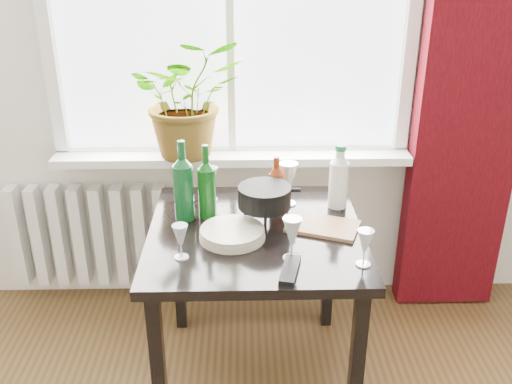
{
  "coord_description": "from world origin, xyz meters",
  "views": [
    {
      "loc": [
        0.05,
        -0.46,
        1.82
      ],
      "look_at": [
        0.1,
        1.55,
        0.91
      ],
      "focal_mm": 40.0,
      "sensor_mm": 36.0,
      "label": 1
    }
  ],
  "objects_px": {
    "table": "(256,250)",
    "wineglass_far_right": "(365,247)",
    "fondue_pot": "(265,206)",
    "tv_remote": "(290,270)",
    "wineglass_back_center": "(288,183)",
    "wine_bottle_left": "(183,180)",
    "wineglass_front_left": "(181,242)",
    "wine_bottle_right": "(207,181)",
    "wineglass_front_right": "(292,238)",
    "cutting_board": "(323,226)",
    "cleaning_bottle": "(339,176)",
    "plate_stack": "(232,233)",
    "radiator": "(90,235)",
    "wineglass_back_left": "(210,184)",
    "potted_plant": "(188,98)",
    "bottle_amber": "(276,184)"
  },
  "relations": [
    {
      "from": "table",
      "to": "wineglass_far_right",
      "type": "bearing_deg",
      "value": -36.01
    },
    {
      "from": "fondue_pot",
      "to": "tv_remote",
      "type": "height_order",
      "value": "fondue_pot"
    },
    {
      "from": "tv_remote",
      "to": "wineglass_back_center",
      "type": "bearing_deg",
      "value": 99.75
    },
    {
      "from": "wine_bottle_left",
      "to": "wineglass_front_left",
      "type": "xyz_separation_m",
      "value": [
        0.02,
        -0.32,
        -0.1
      ]
    },
    {
      "from": "table",
      "to": "wine_bottle_right",
      "type": "bearing_deg",
      "value": 147.87
    },
    {
      "from": "table",
      "to": "wineglass_far_right",
      "type": "height_order",
      "value": "wineglass_far_right"
    },
    {
      "from": "wineglass_front_right",
      "to": "cutting_board",
      "type": "bearing_deg",
      "value": 58.21
    },
    {
      "from": "cleaning_bottle",
      "to": "wineglass_front_right",
      "type": "relative_size",
      "value": 1.69
    },
    {
      "from": "tv_remote",
      "to": "cutting_board",
      "type": "bearing_deg",
      "value": 77.38
    },
    {
      "from": "plate_stack",
      "to": "tv_remote",
      "type": "height_order",
      "value": "plate_stack"
    },
    {
      "from": "cleaning_bottle",
      "to": "radiator",
      "type": "bearing_deg",
      "value": 160.68
    },
    {
      "from": "wineglass_front_right",
      "to": "tv_remote",
      "type": "height_order",
      "value": "wineglass_front_right"
    },
    {
      "from": "wineglass_front_left",
      "to": "fondue_pot",
      "type": "bearing_deg",
      "value": 39.78
    },
    {
      "from": "wine_bottle_left",
      "to": "wineglass_back_center",
      "type": "distance_m",
      "value": 0.46
    },
    {
      "from": "wineglass_front_right",
      "to": "plate_stack",
      "type": "bearing_deg",
      "value": 144.01
    },
    {
      "from": "wine_bottle_left",
      "to": "wineglass_back_left",
      "type": "xyz_separation_m",
      "value": [
        0.1,
        0.18,
        -0.09
      ]
    },
    {
      "from": "wineglass_front_right",
      "to": "wineglass_back_left",
      "type": "xyz_separation_m",
      "value": [
        -0.32,
        0.51,
        -0.0
      ]
    },
    {
      "from": "wineglass_back_left",
      "to": "tv_remote",
      "type": "bearing_deg",
      "value": -63.12
    },
    {
      "from": "potted_plant",
      "to": "cutting_board",
      "type": "distance_m",
      "value": 0.89
    },
    {
      "from": "wine_bottle_right",
      "to": "wineglass_back_left",
      "type": "height_order",
      "value": "wine_bottle_right"
    },
    {
      "from": "table",
      "to": "wineglass_far_right",
      "type": "distance_m",
      "value": 0.49
    },
    {
      "from": "cleaning_bottle",
      "to": "wineglass_front_left",
      "type": "bearing_deg",
      "value": -146.54
    },
    {
      "from": "potted_plant",
      "to": "tv_remote",
      "type": "height_order",
      "value": "potted_plant"
    },
    {
      "from": "wineglass_front_right",
      "to": "fondue_pot",
      "type": "bearing_deg",
      "value": 107.86
    },
    {
      "from": "wineglass_back_center",
      "to": "plate_stack",
      "type": "distance_m",
      "value": 0.39
    },
    {
      "from": "cleaning_bottle",
      "to": "tv_remote",
      "type": "xyz_separation_m",
      "value": [
        -0.24,
        -0.52,
        -0.13
      ]
    },
    {
      "from": "wine_bottle_right",
      "to": "wineglass_back_center",
      "type": "xyz_separation_m",
      "value": [
        0.34,
        0.11,
        -0.06
      ]
    },
    {
      "from": "table",
      "to": "wineglass_back_center",
      "type": "bearing_deg",
      "value": 58.33
    },
    {
      "from": "cutting_board",
      "to": "wineglass_back_center",
      "type": "bearing_deg",
      "value": 118.88
    },
    {
      "from": "table",
      "to": "wine_bottle_left",
      "type": "height_order",
      "value": "wine_bottle_left"
    },
    {
      "from": "wineglass_front_right",
      "to": "wineglass_front_left",
      "type": "xyz_separation_m",
      "value": [
        -0.4,
        0.01,
        -0.02
      ]
    },
    {
      "from": "wineglass_front_right",
      "to": "wineglass_far_right",
      "type": "distance_m",
      "value": 0.26
    },
    {
      "from": "wine_bottle_right",
      "to": "cleaning_bottle",
      "type": "bearing_deg",
      "value": 8.54
    },
    {
      "from": "potted_plant",
      "to": "bottle_amber",
      "type": "relative_size",
      "value": 2.31
    },
    {
      "from": "wineglass_front_right",
      "to": "wineglass_front_left",
      "type": "height_order",
      "value": "wineglass_front_right"
    },
    {
      "from": "wineglass_back_center",
      "to": "wineglass_front_left",
      "type": "distance_m",
      "value": 0.61
    },
    {
      "from": "radiator",
      "to": "cutting_board",
      "type": "bearing_deg",
      "value": -28.99
    },
    {
      "from": "table",
      "to": "fondue_pot",
      "type": "distance_m",
      "value": 0.19
    },
    {
      "from": "table",
      "to": "tv_remote",
      "type": "distance_m",
      "value": 0.35
    },
    {
      "from": "cleaning_bottle",
      "to": "wineglass_front_right",
      "type": "distance_m",
      "value": 0.49
    },
    {
      "from": "wineglass_front_left",
      "to": "bottle_amber",
      "type": "bearing_deg",
      "value": 46.98
    },
    {
      "from": "wine_bottle_right",
      "to": "cleaning_bottle",
      "type": "height_order",
      "value": "wine_bottle_right"
    },
    {
      "from": "wineglass_front_right",
      "to": "wineglass_back_center",
      "type": "height_order",
      "value": "wineglass_back_center"
    },
    {
      "from": "bottle_amber",
      "to": "wineglass_front_right",
      "type": "xyz_separation_m",
      "value": [
        0.03,
        -0.41,
        -0.04
      ]
    },
    {
      "from": "wineglass_far_right",
      "to": "wineglass_back_left",
      "type": "height_order",
      "value": "wineglass_back_left"
    },
    {
      "from": "wineglass_far_right",
      "to": "wineglass_front_left",
      "type": "relative_size",
      "value": 1.05
    },
    {
      "from": "wineglass_front_right",
      "to": "wineglass_front_left",
      "type": "distance_m",
      "value": 0.4
    },
    {
      "from": "wineglass_front_left",
      "to": "fondue_pot",
      "type": "height_order",
      "value": "fondue_pot"
    },
    {
      "from": "bottle_amber",
      "to": "wineglass_far_right",
      "type": "bearing_deg",
      "value": -57.78
    },
    {
      "from": "wine_bottle_right",
      "to": "bottle_amber",
      "type": "distance_m",
      "value": 0.3
    }
  ]
}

